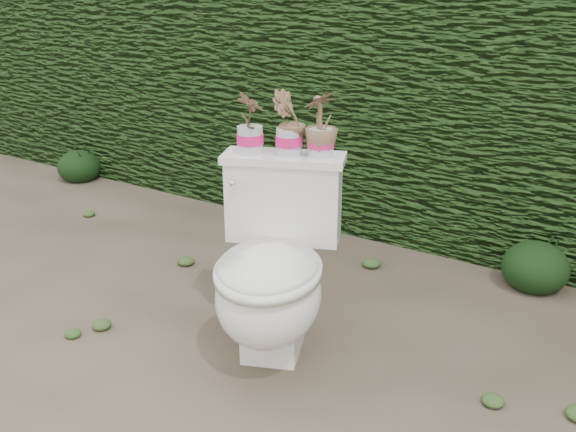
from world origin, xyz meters
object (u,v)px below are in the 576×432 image
Objects in this scene: potted_plant_center at (289,125)px; potted_plant_right at (321,126)px; potted_plant_left at (250,124)px; toilet at (273,273)px.

potted_plant_right is at bearing 156.33° from potted_plant_center.
potted_plant_center is at bearing -146.06° from potted_plant_left.
potted_plant_center is 1.00× the size of potted_plant_right.
potted_plant_center reaches higher than potted_plant_left.
potted_plant_center reaches higher than toilet.
potted_plant_right is (0.27, 0.11, 0.00)m from potted_plant_left.
potted_plant_left is 0.96× the size of potted_plant_center.
potted_plant_left is 0.16m from potted_plant_center.
potted_plant_left is (-0.22, 0.17, 0.54)m from toilet.
potted_plant_center is (0.15, 0.06, 0.00)m from potted_plant_left.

